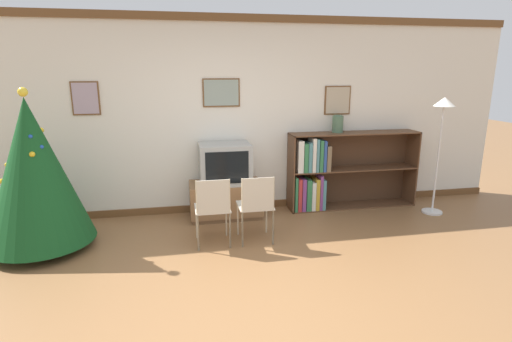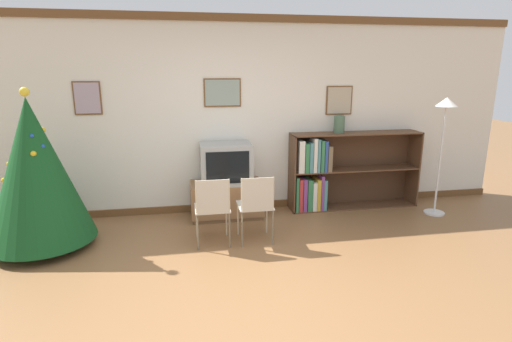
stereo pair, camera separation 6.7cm
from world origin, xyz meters
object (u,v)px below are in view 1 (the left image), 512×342
object	(u,v)px
television	(225,164)
folding_chair_left	(213,207)
christmas_tree	(34,172)
tv_console	(226,200)
vase	(338,124)
bookshelf	(329,172)
folding_chair_right	(256,204)
standing_lamp	(442,125)

from	to	relation	value
television	folding_chair_left	size ratio (longest dim) A/B	0.83
christmas_tree	tv_console	distance (m)	2.34
christmas_tree	vase	xyz separation A→B (m)	(3.80, 0.75, 0.34)
bookshelf	vase	size ratio (longest dim) A/B	7.68
tv_console	bookshelf	bearing A→B (deg)	3.37
folding_chair_right	bookshelf	world-z (taller)	bookshelf
tv_console	folding_chair_left	xyz separation A→B (m)	(-0.25, -0.93, 0.23)
television	bookshelf	xyz separation A→B (m)	(1.52, 0.09, -0.22)
television	vase	xyz separation A→B (m)	(1.64, 0.13, 0.48)
folding_chair_right	vase	size ratio (longest dim) A/B	3.30
television	folding_chair_left	bearing A→B (deg)	-105.23
folding_chair_left	folding_chair_right	bearing A→B (deg)	0.00
christmas_tree	bookshelf	xyz separation A→B (m)	(3.69, 0.71, -0.37)
folding_chair_left	standing_lamp	bearing A→B (deg)	9.29
tv_console	folding_chair_left	world-z (taller)	folding_chair_left
tv_console	bookshelf	distance (m)	1.55
folding_chair_left	standing_lamp	world-z (taller)	standing_lamp
christmas_tree	folding_chair_right	size ratio (longest dim) A/B	2.21
folding_chair_left	folding_chair_right	size ratio (longest dim) A/B	1.00
folding_chair_left	bookshelf	size ratio (longest dim) A/B	0.43
folding_chair_left	television	bearing A→B (deg)	74.77
standing_lamp	television	bearing A→B (deg)	172.09
christmas_tree	folding_chair_left	distance (m)	1.98
tv_console	television	distance (m)	0.51
christmas_tree	bookshelf	bearing A→B (deg)	10.93
folding_chair_right	bookshelf	xyz separation A→B (m)	(1.27, 1.02, 0.06)
tv_console	vase	distance (m)	1.92
tv_console	television	bearing A→B (deg)	-90.00
television	standing_lamp	distance (m)	2.99
bookshelf	vase	world-z (taller)	vase
bookshelf	folding_chair_left	bearing A→B (deg)	-150.21
television	standing_lamp	size ratio (longest dim) A/B	0.42
vase	tv_console	bearing A→B (deg)	-175.46
tv_console	vase	bearing A→B (deg)	4.54
christmas_tree	tv_console	bearing A→B (deg)	16.04
tv_console	folding_chair_right	distance (m)	0.99
christmas_tree	vase	distance (m)	3.89
television	folding_chair_right	xyz separation A→B (m)	(0.25, -0.92, -0.29)
christmas_tree	tv_console	xyz separation A→B (m)	(2.16, 0.62, -0.66)
folding_chair_left	bookshelf	xyz separation A→B (m)	(1.78, 1.02, 0.06)
bookshelf	standing_lamp	xyz separation A→B (m)	(1.39, -0.50, 0.72)
folding_chair_right	vase	bearing A→B (deg)	37.27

